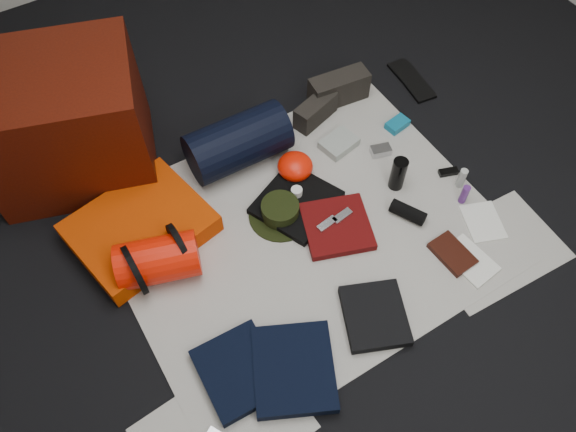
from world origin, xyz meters
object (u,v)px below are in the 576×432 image
water_bottle (398,174)px  paperback_book (452,254)px  sleeping_pad (140,228)px  compact_camera (381,151)px  red_cabinet (65,122)px  navy_duffel (238,142)px  stuff_sack (158,260)px

water_bottle → paperback_book: (-0.02, -0.43, -0.07)m
sleeping_pad → compact_camera: sleeping_pad is taller
red_cabinet → navy_duffel: size_ratio=1.45×
sleeping_pad → water_bottle: 1.17m
red_cabinet → water_bottle: (1.19, -0.89, -0.19)m
navy_duffel → sleeping_pad: bearing=-164.1°
navy_duffel → compact_camera: 0.69m
stuff_sack → sleeping_pad: bearing=88.9°
red_cabinet → sleeping_pad: (0.08, -0.52, -0.23)m
sleeping_pad → red_cabinet: bearing=98.6°
red_cabinet → paperback_book: size_ratio=3.61×
navy_duffel → compact_camera: (0.60, -0.32, -0.10)m
navy_duffel → paperback_book: (0.52, -0.94, -0.11)m
red_cabinet → water_bottle: red_cabinet is taller
compact_camera → paperback_book: (-0.08, -0.62, -0.01)m
navy_duffel → compact_camera: size_ratio=4.90×
water_bottle → compact_camera: water_bottle is taller
sleeping_pad → water_bottle: bearing=-18.3°
sleeping_pad → compact_camera: size_ratio=5.76×
red_cabinet → sleeping_pad: 0.58m
stuff_sack → paperback_book: 1.24m
red_cabinet → stuff_sack: red_cabinet is taller
paperback_book → red_cabinet: bearing=128.5°
red_cabinet → sleeping_pad: bearing=-63.4°
sleeping_pad → stuff_sack: bearing=-91.1°
water_bottle → compact_camera: size_ratio=1.81×
stuff_sack → compact_camera: bearing=2.0°
red_cabinet → water_bottle: size_ratio=3.92×
sleeping_pad → compact_camera: bearing=-8.5°
compact_camera → paperback_book: size_ratio=0.51×
compact_camera → navy_duffel: bearing=168.8°
stuff_sack → navy_duffel: navy_duffel is taller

